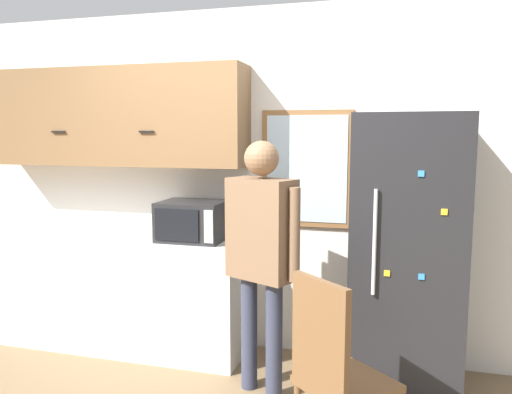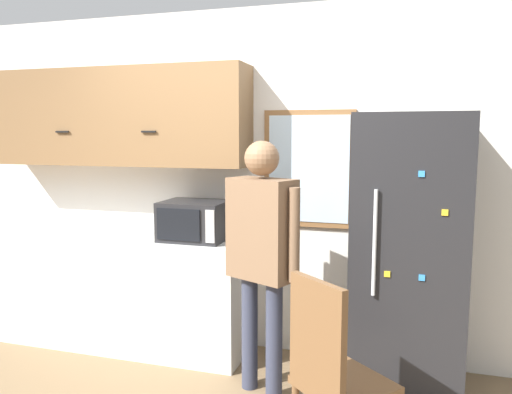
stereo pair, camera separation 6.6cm
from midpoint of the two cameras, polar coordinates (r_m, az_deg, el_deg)
back_wall at (r=3.98m, az=-0.91°, el=1.65°), size 6.00×0.06×2.70m
counter at (r=4.34m, az=-16.39°, el=-10.17°), size 2.20×0.55×0.92m
upper_cabinets at (r=4.23m, az=-16.38°, el=8.74°), size 2.20×0.38×0.77m
microwave at (r=3.86m, az=-7.77°, el=-2.72°), size 0.49×0.39×0.30m
person at (r=3.26m, az=0.04°, el=-5.17°), size 0.55×0.38×1.70m
refrigerator at (r=3.51m, az=16.25°, el=-6.31°), size 0.71×0.73×1.87m
chair at (r=2.74m, az=8.21°, el=-18.69°), size 0.61×0.61×1.02m
window at (r=3.83m, az=5.33°, el=3.22°), size 0.70×0.05×0.89m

